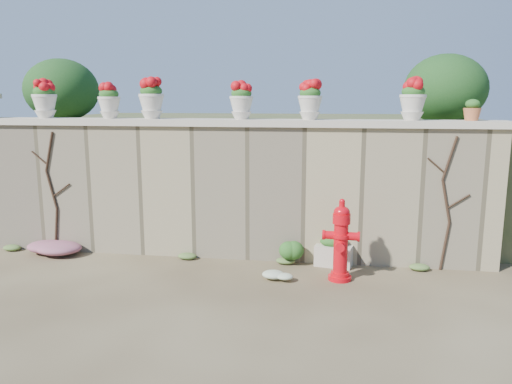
% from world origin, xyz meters
% --- Properties ---
extents(ground, '(80.00, 80.00, 0.00)m').
position_xyz_m(ground, '(0.00, 0.00, 0.00)').
color(ground, '#463823').
rests_on(ground, ground).
extents(stone_wall, '(8.00, 0.40, 2.00)m').
position_xyz_m(stone_wall, '(0.00, 1.80, 1.00)').
color(stone_wall, '#948763').
rests_on(stone_wall, ground).
extents(wall_cap, '(8.10, 0.52, 0.10)m').
position_xyz_m(wall_cap, '(0.00, 1.80, 2.05)').
color(wall_cap, beige).
rests_on(wall_cap, stone_wall).
extents(raised_fill, '(9.00, 6.00, 2.00)m').
position_xyz_m(raised_fill, '(0.00, 5.00, 1.00)').
color(raised_fill, '#384C23').
rests_on(raised_fill, ground).
extents(back_shrub_left, '(1.30, 1.30, 1.10)m').
position_xyz_m(back_shrub_left, '(-3.20, 3.00, 2.55)').
color(back_shrub_left, '#143814').
rests_on(back_shrub_left, raised_fill).
extents(back_shrub_right, '(1.30, 1.30, 1.10)m').
position_xyz_m(back_shrub_right, '(3.40, 3.00, 2.55)').
color(back_shrub_right, '#143814').
rests_on(back_shrub_right, raised_fill).
extents(vine_left, '(0.60, 0.04, 1.91)m').
position_xyz_m(vine_left, '(-2.67, 1.58, 0.99)').
color(vine_left, black).
rests_on(vine_left, ground).
extents(vine_right, '(0.60, 0.04, 1.91)m').
position_xyz_m(vine_right, '(3.23, 1.58, 0.99)').
color(vine_right, black).
rests_on(vine_right, ground).
extents(fire_hydrant, '(0.47, 0.34, 1.10)m').
position_xyz_m(fire_hydrant, '(1.78, 0.97, 0.56)').
color(fire_hydrant, red).
rests_on(fire_hydrant, ground).
extents(planter_box, '(0.57, 0.40, 0.44)m').
position_xyz_m(planter_box, '(1.70, 1.55, 0.20)').
color(planter_box, beige).
rests_on(planter_box, ground).
extents(green_shrub, '(0.55, 0.50, 0.52)m').
position_xyz_m(green_shrub, '(1.02, 1.46, 0.26)').
color(green_shrub, '#1E5119').
rests_on(green_shrub, ground).
extents(magenta_clump, '(1.01, 0.68, 0.27)m').
position_xyz_m(magenta_clump, '(-2.58, 1.38, 0.14)').
color(magenta_clump, '#CA288A').
rests_on(magenta_clump, ground).
extents(white_flowers, '(0.45, 0.36, 0.16)m').
position_xyz_m(white_flowers, '(0.97, 0.79, 0.08)').
color(white_flowers, white).
rests_on(white_flowers, ground).
extents(urn_pot_0, '(0.38, 0.38, 0.59)m').
position_xyz_m(urn_pot_0, '(-2.82, 1.80, 2.39)').
color(urn_pot_0, beige).
rests_on(urn_pot_0, wall_cap).
extents(urn_pot_1, '(0.34, 0.34, 0.53)m').
position_xyz_m(urn_pot_1, '(-1.76, 1.80, 2.36)').
color(urn_pot_1, beige).
rests_on(urn_pot_1, wall_cap).
extents(urn_pot_2, '(0.38, 0.38, 0.60)m').
position_xyz_m(urn_pot_2, '(-1.08, 1.80, 2.39)').
color(urn_pot_2, beige).
rests_on(urn_pot_2, wall_cap).
extents(urn_pot_3, '(0.35, 0.35, 0.54)m').
position_xyz_m(urn_pot_3, '(0.30, 1.80, 2.37)').
color(urn_pot_3, beige).
rests_on(urn_pot_3, wall_cap).
extents(urn_pot_4, '(0.35, 0.35, 0.55)m').
position_xyz_m(urn_pot_4, '(1.30, 1.80, 2.37)').
color(urn_pot_4, beige).
rests_on(urn_pot_4, wall_cap).
extents(urn_pot_5, '(0.37, 0.37, 0.57)m').
position_xyz_m(urn_pot_5, '(2.72, 1.80, 2.38)').
color(urn_pot_5, beige).
rests_on(urn_pot_5, wall_cap).
extents(terracotta_pot, '(0.24, 0.24, 0.28)m').
position_xyz_m(terracotta_pot, '(3.52, 1.80, 2.23)').
color(terracotta_pot, '#B96438').
rests_on(terracotta_pot, wall_cap).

